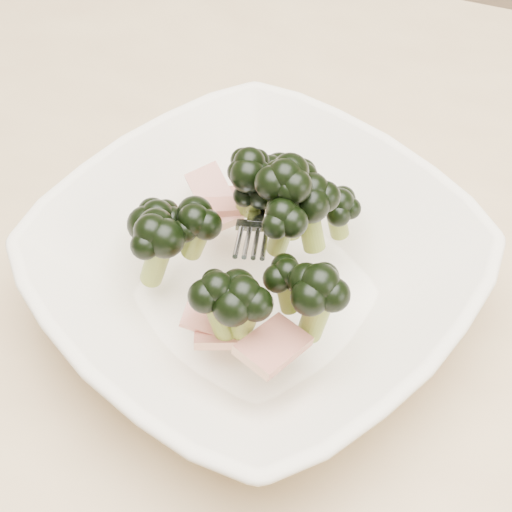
# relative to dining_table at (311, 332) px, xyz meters

# --- Properties ---
(dining_table) EXTENTS (1.20, 0.80, 0.75)m
(dining_table) POSITION_rel_dining_table_xyz_m (0.00, 0.00, 0.00)
(dining_table) COLOR tan
(dining_table) RESTS_ON ground
(broccoli_dish) EXTENTS (0.38, 0.38, 0.13)m
(broccoli_dish) POSITION_rel_dining_table_xyz_m (-0.03, -0.05, 0.14)
(broccoli_dish) COLOR #F2E6CD
(broccoli_dish) RESTS_ON dining_table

